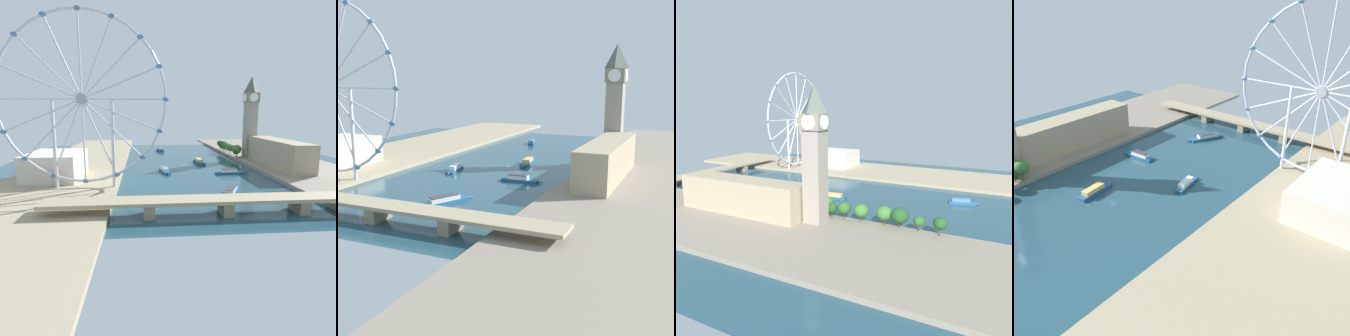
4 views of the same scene
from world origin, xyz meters
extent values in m
plane|color=#234756|center=(0.00, 0.00, 0.00)|extent=(387.47, 387.47, 0.00)
cube|color=gray|center=(-108.73, 0.00, 1.50)|extent=(90.00, 520.00, 3.00)
cube|color=tan|center=(108.73, 0.00, 1.50)|extent=(90.00, 520.00, 3.00)
cube|color=gray|center=(-81.87, -24.09, 34.95)|extent=(13.01, 13.01, 63.91)
cube|color=gray|center=(-81.87, -24.09, 72.38)|extent=(15.09, 15.09, 10.93)
pyramid|color=#4C564C|center=(-81.87, -24.09, 87.25)|extent=(13.66, 13.66, 18.81)
cylinder|color=white|center=(-81.87, -16.28, 72.38)|extent=(9.89, 0.50, 9.89)
cylinder|color=white|center=(-81.87, -31.90, 72.38)|extent=(9.89, 0.50, 9.89)
cylinder|color=white|center=(-74.06, -24.09, 72.38)|extent=(0.50, 9.89, 9.89)
cylinder|color=white|center=(-89.68, -24.09, 72.38)|extent=(0.50, 9.89, 9.89)
cube|color=tan|center=(-89.35, 36.59, 15.94)|extent=(22.00, 105.36, 25.87)
cylinder|color=#513823|center=(-68.37, -106.48, 5.27)|extent=(0.80, 0.80, 4.55)
ellipsoid|color=#1E471E|center=(-68.37, -106.48, 11.08)|extent=(8.82, 8.82, 7.94)
cylinder|color=#513823|center=(-67.04, -92.95, 4.89)|extent=(0.80, 0.80, 3.77)
ellipsoid|color=#285623|center=(-67.04, -92.95, 9.72)|extent=(7.36, 7.36, 6.63)
cylinder|color=#513823|center=(-66.41, -79.76, 4.84)|extent=(0.80, 0.80, 3.68)
ellipsoid|color=#1E471E|center=(-66.41, -79.76, 11.43)|extent=(11.88, 11.88, 10.69)
cylinder|color=#513823|center=(-66.39, -68.86, 5.01)|extent=(0.80, 0.80, 4.03)
ellipsoid|color=#386B2D|center=(-66.39, -68.86, 11.39)|extent=(10.90, 10.90, 9.81)
cylinder|color=#513823|center=(-67.20, -52.04, 4.89)|extent=(0.80, 0.80, 3.77)
ellipsoid|color=#386B2D|center=(-67.20, -52.04, 10.92)|extent=(10.38, 10.38, 9.34)
cylinder|color=#513823|center=(-68.64, -39.37, 5.27)|extent=(0.80, 0.80, 4.54)
ellipsoid|color=#285623|center=(-68.64, -39.37, 11.37)|extent=(9.58, 9.58, 8.62)
cylinder|color=#513823|center=(-66.80, -23.49, 5.50)|extent=(0.80, 0.80, 4.99)
ellipsoid|color=#386B2D|center=(-66.80, -23.49, 12.50)|extent=(11.26, 11.26, 10.14)
cylinder|color=#513823|center=(-68.05, -28.81, 4.57)|extent=(0.80, 0.80, 3.13)
ellipsoid|color=#1E471E|center=(-68.05, -28.81, 9.86)|extent=(9.32, 9.32, 8.38)
cylinder|color=silver|center=(65.79, 108.57, 84.72)|extent=(41.26, 1.18, 41.26)
cylinder|color=silver|center=(59.59, 108.57, 75.45)|extent=(53.27, 1.18, 22.97)
cylinder|color=silver|center=(57.42, 108.57, 64.51)|extent=(57.17, 1.18, 1.18)
cylinder|color=silver|center=(59.59, 108.57, 53.57)|extent=(53.27, 1.18, 22.97)
cylinder|color=silver|center=(65.79, 108.57, 44.30)|extent=(41.26, 1.18, 41.26)
cylinder|color=silver|center=(75.07, 108.57, 38.10)|extent=(22.97, 1.18, 53.27)
ellipsoid|color=teal|center=(64.13, 108.57, 117.33)|extent=(4.80, 3.20, 3.20)
ellipsoid|color=teal|center=(45.58, 108.57, 104.94)|extent=(4.80, 3.20, 3.20)
ellipsoid|color=teal|center=(33.18, 108.57, 86.39)|extent=(4.80, 3.20, 3.20)
ellipsoid|color=teal|center=(28.83, 108.57, 64.51)|extent=(4.80, 3.20, 3.20)
ellipsoid|color=teal|center=(33.18, 108.57, 42.63)|extent=(4.80, 3.20, 3.20)
ellipsoid|color=teal|center=(45.58, 108.57, 24.08)|extent=(4.80, 3.20, 3.20)
ellipsoid|color=teal|center=(64.13, 108.57, 11.69)|extent=(4.80, 3.20, 3.20)
cylinder|color=silver|center=(65.99, 108.57, 33.75)|extent=(2.40, 2.40, 61.51)
cube|color=beige|center=(116.06, 72.66, 13.26)|extent=(40.86, 58.82, 20.52)
cube|color=tan|center=(0.00, 165.25, 8.35)|extent=(199.47, 16.13, 2.00)
cube|color=gray|center=(-42.49, 165.25, 3.68)|extent=(6.00, 14.51, 7.35)
cube|color=gray|center=(0.00, 165.25, 3.68)|extent=(6.00, 14.51, 7.35)
cube|color=#235684|center=(24.77, 46.53, 0.99)|extent=(9.59, 24.72, 1.98)
cone|color=#235684|center=(22.36, 60.34, 0.99)|extent=(2.69, 4.62, 1.98)
cube|color=white|center=(24.98, 45.34, 3.46)|extent=(7.10, 15.28, 2.96)
cube|color=#235684|center=(19.42, -107.32, 1.14)|extent=(10.63, 22.04, 2.28)
cone|color=#235684|center=(22.24, -119.34, 1.14)|extent=(3.09, 4.24, 2.28)
cube|color=teal|center=(19.18, -106.28, 3.48)|extent=(8.22, 15.52, 2.40)
cube|color=#235684|center=(-33.99, 58.42, 0.96)|extent=(25.96, 8.07, 1.93)
cone|color=#235684|center=(-48.84, 57.55, 0.96)|extent=(4.72, 2.19, 1.93)
cube|color=white|center=(-32.71, 58.49, 3.26)|extent=(15.19, 6.39, 2.66)
cube|color=#38383D|center=(-32.71, 58.49, 4.83)|extent=(13.69, 6.04, 0.48)
cube|color=#235684|center=(-17.06, -0.29, 1.18)|extent=(9.43, 26.74, 2.36)
cone|color=#235684|center=(-18.83, 14.81, 1.18)|extent=(2.89, 4.95, 2.36)
cube|color=#DBB766|center=(-16.90, -1.59, 3.73)|extent=(7.25, 16.71, 2.76)
cube|color=#235684|center=(-15.31, 124.97, 0.96)|extent=(19.59, 30.45, 1.91)
cone|color=#235684|center=(-23.08, 109.04, 0.96)|extent=(4.13, 5.77, 1.91)
cube|color=silver|center=(-14.64, 126.34, 3.13)|extent=(13.67, 19.88, 2.44)
cube|color=#38383D|center=(-14.64, 126.34, 4.56)|extent=(12.58, 18.03, 0.42)
camera|label=1|loc=(45.87, 319.61, 55.40)|focal=31.81mm
camera|label=2|loc=(-147.80, 338.54, 72.77)|focal=47.90mm
camera|label=3|loc=(-272.58, -145.08, 84.14)|focal=36.06mm
camera|label=4|loc=(163.32, -127.35, 127.62)|focal=39.12mm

